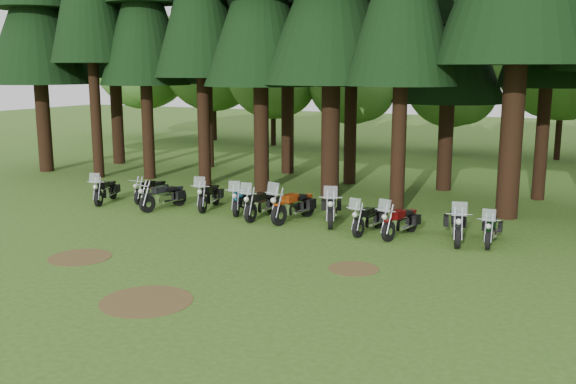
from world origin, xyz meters
name	(u,v)px	position (x,y,z in m)	size (l,w,h in m)	color
ground	(205,253)	(0.00, 0.00, 0.00)	(120.00, 120.00, 0.00)	#2F5518
pine_back_4	(452,0)	(4.04, 13.25, 8.25)	(4.94, 4.94, 13.78)	black
decid_0	(145,62)	(-22.10, 25.26, 5.90)	(8.00, 7.78, 10.00)	black
decid_1	(215,62)	(-15.99, 25.76, 5.83)	(7.91, 7.69, 9.88)	black
decid_2	(276,75)	(-10.43, 24.78, 4.95)	(6.72, 6.53, 8.40)	black
decid_3	(355,82)	(-4.71, 25.13, 4.51)	(6.12, 5.95, 7.65)	black
decid_4	(455,85)	(1.58, 26.32, 4.37)	(5.93, 5.76, 7.41)	black
decid_5	(572,53)	(8.29, 25.71, 6.23)	(8.45, 8.21, 10.56)	black
dirt_patch_0	(80,257)	(-3.00, -2.00, 0.01)	(1.80, 1.80, 0.01)	#4C3D1E
dirt_patch_1	(354,269)	(4.50, 0.50, 0.01)	(1.40, 1.40, 0.01)	#4C3D1E
dirt_patch_2	(146,301)	(1.00, -4.00, 0.01)	(2.20, 2.20, 0.01)	#4C3D1E
motorcycle_0	(106,191)	(-7.68, 4.33, 0.46)	(1.01, 2.15, 1.39)	black
motorcycle_1	(151,191)	(-6.14, 5.31, 0.44)	(0.32, 2.12, 0.86)	black
motorcycle_2	(164,197)	(-4.80, 4.36, 0.47)	(0.62, 2.25, 0.92)	black
motorcycle_3	(209,197)	(-3.25, 5.20, 0.48)	(0.85, 2.29, 1.45)	black
motorcycle_4	(240,200)	(-1.84, 5.19, 0.47)	(0.97, 2.18, 1.39)	black
motorcycle_5	(261,205)	(-0.67, 4.73, 0.50)	(0.44, 2.36, 1.49)	black
motorcycle_6	(293,207)	(0.59, 4.81, 0.53)	(0.76, 2.51, 1.58)	black
motorcycle_7	(331,209)	(1.93, 5.08, 0.52)	(1.18, 2.40, 1.55)	black
motorcycle_8	(369,220)	(3.57, 4.40, 0.45)	(0.56, 2.15, 1.35)	black
motorcycle_9	(400,222)	(4.65, 4.39, 0.47)	(0.74, 2.24, 1.41)	black
motorcycle_10	(456,226)	(6.40, 4.58, 0.51)	(0.91, 2.39, 1.51)	black
motorcycle_11	(491,230)	(7.43, 4.77, 0.44)	(0.44, 2.09, 1.31)	black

